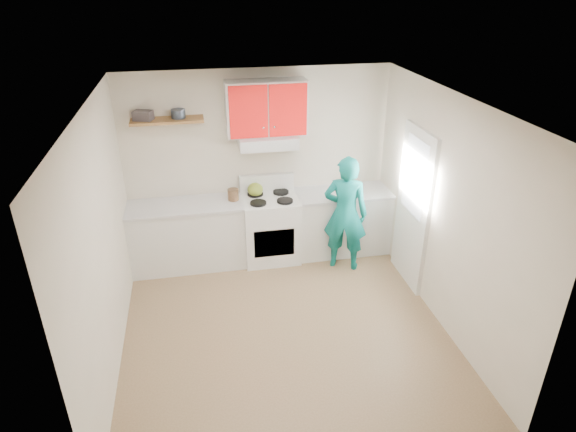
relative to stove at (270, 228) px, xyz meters
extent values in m
plane|color=brown|center=(-0.10, -1.57, -0.46)|extent=(3.80, 3.80, 0.00)
cube|color=white|center=(-0.10, -1.57, 2.14)|extent=(3.60, 3.80, 0.04)
cube|color=beige|center=(-0.10, 0.32, 0.84)|extent=(3.60, 0.04, 2.60)
cube|color=beige|center=(-0.10, -3.47, 0.84)|extent=(3.60, 0.04, 2.60)
cube|color=beige|center=(-1.90, -1.57, 0.84)|extent=(0.04, 3.80, 2.60)
cube|color=beige|center=(1.70, -1.57, 0.84)|extent=(0.04, 3.80, 2.60)
cube|color=white|center=(1.68, -0.88, 0.56)|extent=(0.05, 0.85, 2.05)
cube|color=white|center=(1.65, -0.88, 0.99)|extent=(0.01, 0.55, 0.95)
cube|color=silver|center=(-1.14, 0.02, -0.01)|extent=(1.52, 0.60, 0.90)
cube|color=silver|center=(1.04, 0.02, -0.01)|extent=(1.32, 0.60, 0.90)
cube|color=white|center=(0.00, 0.00, 0.00)|extent=(0.76, 0.65, 0.92)
cube|color=silver|center=(0.00, 0.10, 1.24)|extent=(0.76, 0.44, 0.15)
cube|color=red|center=(0.00, 0.16, 1.66)|extent=(1.02, 0.33, 0.70)
cube|color=brown|center=(-1.25, 0.18, 1.56)|extent=(0.90, 0.30, 0.04)
cube|color=#41393C|center=(-1.53, 0.18, 1.64)|extent=(0.26, 0.23, 0.12)
cylinder|color=#333D4C|center=(-1.11, 0.20, 1.63)|extent=(0.23, 0.23, 0.11)
ellipsoid|color=olive|center=(-0.18, 0.13, 0.55)|extent=(0.27, 0.27, 0.18)
cylinder|color=brown|center=(-0.49, 0.04, 0.53)|extent=(0.17, 0.17, 0.18)
cube|color=olive|center=(0.77, -0.07, 0.45)|extent=(0.37, 0.31, 0.02)
cube|color=red|center=(1.37, 0.08, 0.44)|extent=(0.32, 0.28, 0.01)
imported|color=#0C7470|center=(0.94, -0.42, 0.34)|extent=(0.69, 0.59, 1.61)
camera|label=1|loc=(-0.93, -6.00, 3.22)|focal=30.62mm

